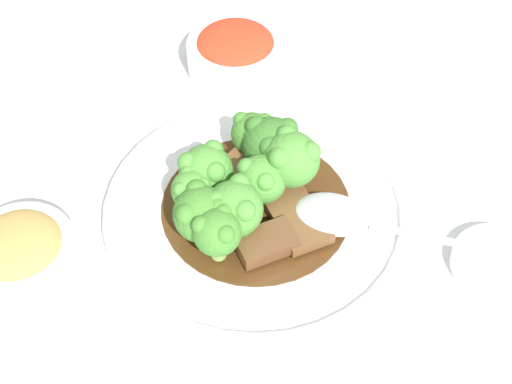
% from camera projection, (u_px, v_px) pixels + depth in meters
% --- Properties ---
extents(ground_plane, '(4.00, 4.00, 0.00)m').
position_uv_depth(ground_plane, '(256.00, 217.00, 0.63)').
color(ground_plane, silver).
extents(main_plate, '(0.27, 0.27, 0.02)m').
position_uv_depth(main_plate, '(256.00, 210.00, 0.62)').
color(main_plate, white).
rests_on(main_plate, ground_plane).
extents(beef_strip_0, '(0.06, 0.05, 0.01)m').
position_uv_depth(beef_strip_0, '(266.00, 243.00, 0.58)').
color(beef_strip_0, brown).
rests_on(beef_strip_0, main_plate).
extents(beef_strip_1, '(0.06, 0.03, 0.02)m').
position_uv_depth(beef_strip_1, '(237.00, 169.00, 0.63)').
color(beef_strip_1, brown).
rests_on(beef_strip_1, main_plate).
extents(beef_strip_2, '(0.06, 0.07, 0.01)m').
position_uv_depth(beef_strip_2, '(297.00, 219.00, 0.60)').
color(beef_strip_2, brown).
rests_on(beef_strip_2, main_plate).
extents(broccoli_floret_0, '(0.05, 0.05, 0.06)m').
position_uv_depth(broccoli_floret_0, '(292.00, 159.00, 0.60)').
color(broccoli_floret_0, '#7FA84C').
rests_on(broccoli_floret_0, main_plate).
extents(broccoli_floret_1, '(0.04, 0.04, 0.05)m').
position_uv_depth(broccoli_floret_1, '(264.00, 180.00, 0.60)').
color(broccoli_floret_1, '#7FA84C').
rests_on(broccoli_floret_1, main_plate).
extents(broccoli_floret_2, '(0.04, 0.04, 0.05)m').
position_uv_depth(broccoli_floret_2, '(217.00, 232.00, 0.56)').
color(broccoli_floret_2, '#8EB756').
rests_on(broccoli_floret_2, main_plate).
extents(broccoli_floret_3, '(0.03, 0.03, 0.05)m').
position_uv_depth(broccoli_floret_3, '(191.00, 190.00, 0.59)').
color(broccoli_floret_3, '#7FA84C').
rests_on(broccoli_floret_3, main_plate).
extents(broccoli_floret_4, '(0.05, 0.05, 0.05)m').
position_uv_depth(broccoli_floret_4, '(271.00, 144.00, 0.62)').
color(broccoli_floret_4, '#8EB756').
rests_on(broccoli_floret_4, main_plate).
extents(broccoli_floret_5, '(0.05, 0.05, 0.05)m').
position_uv_depth(broccoli_floret_5, '(206.00, 170.00, 0.60)').
color(broccoli_floret_5, '#7FA84C').
rests_on(broccoli_floret_5, main_plate).
extents(broccoli_floret_6, '(0.05, 0.05, 0.05)m').
position_uv_depth(broccoli_floret_6, '(202.00, 213.00, 0.57)').
color(broccoli_floret_6, '#7FA84C').
rests_on(broccoli_floret_6, main_plate).
extents(broccoli_floret_7, '(0.04, 0.04, 0.04)m').
position_uv_depth(broccoli_floret_7, '(252.00, 133.00, 0.64)').
color(broccoli_floret_7, '#7FA84C').
rests_on(broccoli_floret_7, main_plate).
extents(broccoli_floret_8, '(0.05, 0.05, 0.05)m').
position_uv_depth(broccoli_floret_8, '(234.00, 208.00, 0.58)').
color(broccoli_floret_8, '#8EB756').
rests_on(broccoli_floret_8, main_plate).
extents(serving_spoon, '(0.14, 0.21, 0.01)m').
position_uv_depth(serving_spoon, '(355.00, 219.00, 0.60)').
color(serving_spoon, '#B7B7BC').
rests_on(serving_spoon, main_plate).
extents(side_bowl_kimchi, '(0.10, 0.10, 0.05)m').
position_uv_depth(side_bowl_kimchi, '(235.00, 51.00, 0.74)').
color(side_bowl_kimchi, white).
rests_on(side_bowl_kimchi, ground_plane).
extents(side_bowl_appetizer, '(0.09, 0.09, 0.05)m').
position_uv_depth(side_bowl_appetizer, '(22.00, 255.00, 0.57)').
color(side_bowl_appetizer, white).
rests_on(side_bowl_appetizer, ground_plane).
extents(sauce_dish, '(0.08, 0.08, 0.01)m').
position_uv_depth(sauce_dish, '(497.00, 263.00, 0.59)').
color(sauce_dish, white).
rests_on(sauce_dish, ground_plane).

